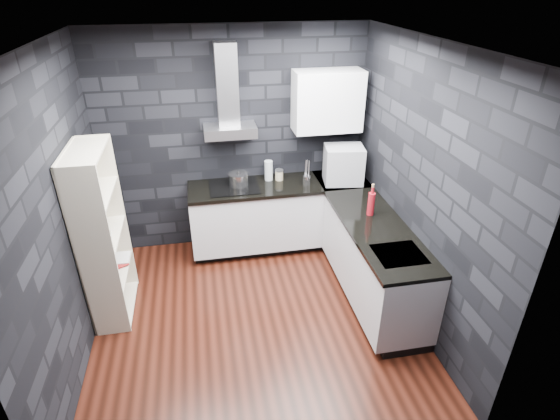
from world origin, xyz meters
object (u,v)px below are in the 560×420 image
object	(u,v)px
appliance_garage	(343,165)
storage_jar	(279,175)
utensil_crock	(307,180)
glass_vase	(269,170)
fruit_bowl	(101,237)
pot	(239,180)
red_bottle	(371,204)
bookshelf	(103,236)

from	to	relation	value
appliance_garage	storage_jar	bearing A→B (deg)	173.44
utensil_crock	appliance_garage	bearing A→B (deg)	0.32
glass_vase	utensil_crock	world-z (taller)	glass_vase
storage_jar	utensil_crock	distance (m)	0.36
fruit_bowl	glass_vase	bearing A→B (deg)	30.88
fruit_bowl	appliance_garage	bearing A→B (deg)	17.68
pot	storage_jar	xyz separation A→B (m)	(0.51, 0.08, -0.02)
pot	glass_vase	xyz separation A→B (m)	(0.38, 0.11, 0.04)
glass_vase	utensil_crock	xyz separation A→B (m)	(0.43, -0.23, -0.07)
glass_vase	storage_jar	distance (m)	0.15
red_bottle	bookshelf	xyz separation A→B (m)	(-2.73, 0.07, -0.12)
bookshelf	utensil_crock	bearing A→B (deg)	18.58
fruit_bowl	pot	bearing A→B (deg)	34.31
glass_vase	fruit_bowl	xyz separation A→B (m)	(-1.82, -1.09, -0.09)
appliance_garage	fruit_bowl	size ratio (longest dim) A/B	2.11
appliance_garage	fruit_bowl	distance (m)	2.84
utensil_crock	fruit_bowl	size ratio (longest dim) A/B	0.54
utensil_crock	bookshelf	size ratio (longest dim) A/B	0.06
storage_jar	fruit_bowl	xyz separation A→B (m)	(-1.94, -1.06, -0.02)
glass_vase	red_bottle	size ratio (longest dim) A/B	0.99
storage_jar	bookshelf	xyz separation A→B (m)	(-1.94, -0.98, -0.06)
glass_vase	utensil_crock	bearing A→B (deg)	-28.15
glass_vase	bookshelf	world-z (taller)	bookshelf
utensil_crock	fruit_bowl	xyz separation A→B (m)	(-2.24, -0.86, -0.02)
storage_jar	appliance_garage	size ratio (longest dim) A/B	0.26
storage_jar	red_bottle	distance (m)	1.32
storage_jar	fruit_bowl	world-z (taller)	storage_jar
glass_vase	red_bottle	world-z (taller)	red_bottle
storage_jar	glass_vase	bearing A→B (deg)	168.77
pot	fruit_bowl	size ratio (longest dim) A/B	1.07
pot	fruit_bowl	world-z (taller)	pot
bookshelf	fruit_bowl	world-z (taller)	bookshelf
utensil_crock	fruit_bowl	world-z (taller)	utensil_crock
appliance_garage	bookshelf	bearing A→B (deg)	-155.55
glass_vase	bookshelf	distance (m)	2.08
glass_vase	red_bottle	distance (m)	1.41
appliance_garage	red_bottle	distance (m)	0.86
red_bottle	bookshelf	distance (m)	2.73
glass_vase	fruit_bowl	size ratio (longest dim) A/B	1.15
glass_vase	utensil_crock	distance (m)	0.49
storage_jar	appliance_garage	distance (m)	0.80
glass_vase	bookshelf	xyz separation A→B (m)	(-1.82, -1.01, -0.12)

